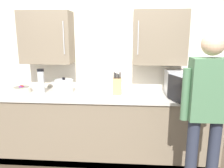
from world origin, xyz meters
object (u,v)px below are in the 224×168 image
Objects in this scene: stock_pot at (64,86)px; fruit_bowl at (21,89)px; person_figure at (206,108)px; knife_block at (117,86)px; microwave_oven at (186,83)px; thermos_flask at (41,81)px.

fruit_bowl is at bearing -178.07° from stock_pot.
knife_block is at bearing 135.10° from person_figure.
knife_block reaches higher than stock_pot.
fruit_bowl is at bearing -179.73° from knife_block.
fruit_bowl is 2.34m from person_figure.
microwave_oven reaches higher than knife_block.
stock_pot is (0.30, 0.02, -0.07)m from thermos_flask.
person_figure is (1.89, -0.85, -0.05)m from thermos_flask.
person_figure is at bearing -28.89° from stock_pot.
thermos_flask is (-1.92, -0.02, 0.00)m from microwave_oven.
knife_block is 1.03m from thermos_flask.
knife_block is at bearing -179.22° from microwave_oven.
person_figure is at bearing -21.43° from fruit_bowl.
fruit_bowl is (-1.31, -0.01, -0.07)m from knife_block.
person_figure is at bearing -92.06° from microwave_oven.
stock_pot is (0.59, 0.02, 0.05)m from fruit_bowl.
fruit_bowl is 0.59m from stock_pot.
knife_block is 1.22m from person_figure.
microwave_oven is 2.21m from fruit_bowl.
fruit_bowl is (-0.29, 0.00, -0.12)m from thermos_flask.
thermos_flask is 0.31m from fruit_bowl.
knife_block is 0.92× the size of thermos_flask.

